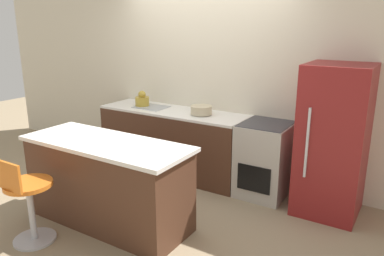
# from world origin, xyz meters

# --- Properties ---
(ground_plane) EXTENTS (14.00, 14.00, 0.00)m
(ground_plane) POSITION_xyz_m (0.00, 0.00, 0.00)
(ground_plane) COLOR #998466
(wall_back) EXTENTS (8.00, 0.06, 2.60)m
(wall_back) POSITION_xyz_m (0.00, 0.68, 1.30)
(wall_back) COLOR beige
(wall_back) RESTS_ON ground_plane
(back_counter) EXTENTS (2.07, 0.63, 0.89)m
(back_counter) POSITION_xyz_m (-0.31, 0.33, 0.44)
(back_counter) COLOR #4C2D1E
(back_counter) RESTS_ON ground_plane
(kitchen_island) EXTENTS (1.80, 0.69, 0.89)m
(kitchen_island) POSITION_xyz_m (-0.10, -1.15, 0.44)
(kitchen_island) COLOR #4C2D1E
(kitchen_island) RESTS_ON ground_plane
(oven_range) EXTENTS (0.57, 0.64, 0.89)m
(oven_range) POSITION_xyz_m (1.02, 0.33, 0.45)
(oven_range) COLOR #B7B2A8
(oven_range) RESTS_ON ground_plane
(refrigerator) EXTENTS (0.66, 0.71, 1.63)m
(refrigerator) POSITION_xyz_m (1.78, 0.31, 0.81)
(refrigerator) COLOR maroon
(refrigerator) RESTS_ON ground_plane
(stool_chair) EXTENTS (0.44, 0.44, 0.87)m
(stool_chair) POSITION_xyz_m (-0.46, -1.82, 0.43)
(stool_chair) COLOR #B7B7BC
(stool_chair) RESTS_ON ground_plane
(kettle) EXTENTS (0.19, 0.19, 0.21)m
(kettle) POSITION_xyz_m (-0.82, 0.32, 0.98)
(kettle) COLOR #B29333
(kettle) RESTS_ON back_counter
(mixing_bowl) EXTENTS (0.27, 0.27, 0.11)m
(mixing_bowl) POSITION_xyz_m (0.14, 0.32, 0.95)
(mixing_bowl) COLOR #C1B28E
(mixing_bowl) RESTS_ON back_counter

